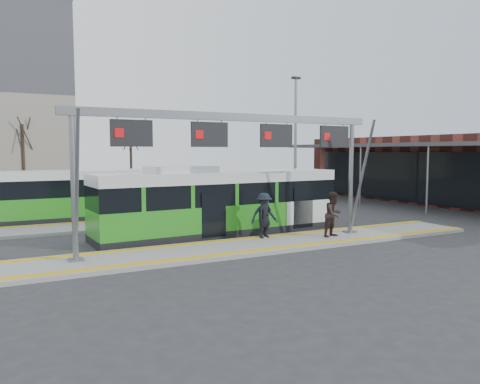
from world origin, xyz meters
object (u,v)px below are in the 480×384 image
object	(u,v)px
gantry	(237,140)
passenger_b	(334,214)
passenger_c	(264,215)
passenger_a	(265,217)
hero_bus	(220,203)

from	to	relation	value
gantry	passenger_b	bearing A→B (deg)	-5.44
gantry	passenger_c	world-z (taller)	gantry
passenger_a	hero_bus	bearing A→B (deg)	100.71
gantry	passenger_b	world-z (taller)	gantry
hero_bus	passenger_b	world-z (taller)	hero_bus
gantry	passenger_a	world-z (taller)	gantry
hero_bus	passenger_c	bearing A→B (deg)	-68.70
passenger_c	gantry	bearing A→B (deg)	-151.04
passenger_c	passenger_a	bearing A→B (deg)	-97.72
gantry	passenger_a	size ratio (longest dim) A/B	7.17
gantry	hero_bus	size ratio (longest dim) A/B	1.10
gantry	passenger_c	distance (m)	3.73
hero_bus	passenger_a	xyz separation A→B (m)	(1.02, -2.43, -0.42)
passenger_a	passenger_b	world-z (taller)	passenger_b
gantry	hero_bus	world-z (taller)	gantry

